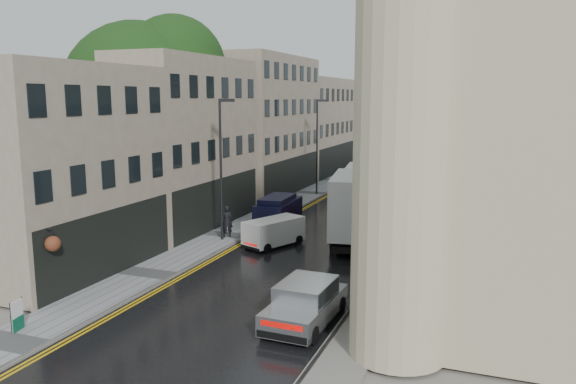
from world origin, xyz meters
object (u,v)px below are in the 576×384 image
Objects in this scene: estate_sign at (17,316)px; tree_near at (139,122)px; lamp_post_near at (221,171)px; cream_bus at (340,194)px; white_lorry at (333,214)px; lamp_post_far at (317,147)px; white_van at (249,234)px; silver_hatchback at (266,313)px; navy_van at (257,216)px; pedestrian at (227,221)px; tree_far at (232,124)px.

tree_near is at bearing 99.21° from estate_sign.
cream_bus is at bearing 55.84° from lamp_post_near.
lamp_post_far is at bearing 100.73° from white_lorry.
estate_sign is (6.17, -16.56, -6.27)m from tree_near.
white_van is 0.44× the size of lamp_post_near.
lamp_post_far is at bearing 78.38° from lamp_post_near.
lamp_post_far is (7.27, 15.52, -2.73)m from tree_near.
tree_near reaches higher than estate_sign.
tree_near is 1.67× the size of lamp_post_near.
navy_van is at bearing 117.22° from silver_hatchback.
pedestrian is at bearing 167.99° from white_van.
tree_near is 18.75m from estate_sign.
lamp_post_far is at bearing 64.91° from tree_near.
tree_far is 16.67m from pedestrian.
tree_far is 1.52× the size of lamp_post_far.
white_lorry is 1.77× the size of silver_hatchback.
cream_bus reaches higher than estate_sign.
estate_sign is (-3.00, -13.67, -0.18)m from white_van.
white_lorry is 7.12m from lamp_post_near.
cream_bus is 11.54m from lamp_post_near.
white_lorry is at bearing 156.02° from pedestrian.
tree_near is 1.11× the size of tree_far.
silver_hatchback is 0.55× the size of lamp_post_far.
pedestrian is at bearing -133.81° from navy_van.
tree_near is 1.74× the size of white_lorry.
white_lorry is 7.16× the size of estate_sign.
tree_near is 9.23m from pedestrian.
navy_van is (-3.10, -8.13, -0.29)m from cream_bus.
white_van is at bearing 66.42° from estate_sign.
tree_near is at bearing -138.93° from lamp_post_far.
lamp_post_far is (-6.51, 17.23, 2.10)m from white_lorry.
tree_near reaches higher than navy_van.
lamp_post_near reaches higher than white_lorry.
tree_near is 1.69× the size of lamp_post_far.
navy_van is at bearing 151.14° from white_lorry.
tree_far is 6.37× the size of pedestrian.
cream_bus is 5.51× the size of pedestrian.
estate_sign is (-0.82, -14.58, -3.60)m from lamp_post_near.
pedestrian is (6.71, -14.37, -5.13)m from tree_far.
cream_bus is 25.41m from estate_sign.
white_lorry reaches higher than navy_van.
silver_hatchback is at bearing -90.66° from cream_bus.
silver_hatchback is at bearing -95.20° from white_lorry.
tree_far is at bearing 90.01° from estate_sign.
white_lorry is at bearing 96.92° from silver_hatchback.
estate_sign is at bearing -100.19° from navy_van.
cream_bus is at bearing 66.36° from navy_van.
tree_far is 1.16× the size of cream_bus.
cream_bus is 1.30× the size of lamp_post_near.
tree_far is 13.00m from cream_bus.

